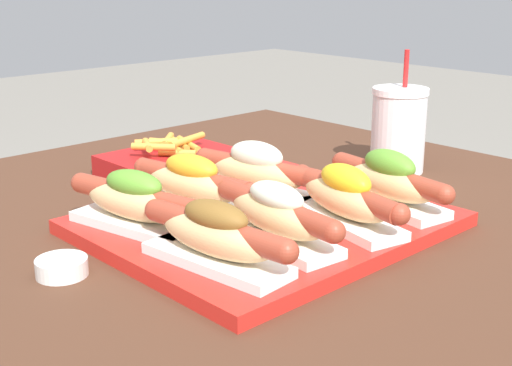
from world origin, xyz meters
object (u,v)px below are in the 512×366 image
Objects in this scene: hot_dog_3 at (389,181)px; hot_dog_5 at (194,184)px; hot_dog_1 at (276,215)px; hot_dog_0 at (216,235)px; hot_dog_4 at (135,201)px; hot_dog_2 at (346,197)px; hot_dog_6 at (257,171)px; serving_tray at (267,223)px; fries_basket at (169,161)px; drink_cup at (398,130)px; sauce_bowl at (62,266)px.

hot_dog_5 is (-0.20, 0.17, -0.00)m from hot_dog_3.
hot_dog_5 reaches higher than hot_dog_1.
hot_dog_0 is 0.15m from hot_dog_4.
hot_dog_6 is at bearing 90.55° from hot_dog_2.
serving_tray is 0.17m from hot_dog_3.
hot_dog_1 is 1.01× the size of hot_dog_5.
hot_dog_3 is 0.39m from fries_basket.
drink_cup reaches higher than hot_dog_0.
serving_tray is 1.96× the size of hot_dog_1.
fries_basket is (0.02, 0.22, -0.03)m from hot_dog_6.
hot_dog_4 is 0.13m from sauce_bowl.
hot_dog_4 reaches higher than sauce_bowl.
hot_dog_4 is 0.99× the size of hot_dog_5.
hot_dog_4 is 1.03× the size of fries_basket.
sauce_bowl is at bearing 161.92° from hot_dog_3.
hot_dog_2 is (0.20, -0.01, 0.00)m from hot_dog_0.
hot_dog_0 is 1.01× the size of hot_dog_6.
drink_cup reaches higher than hot_dog_1.
serving_tray is 0.36m from drink_cup.
hot_dog_6 reaches higher than hot_dog_2.
hot_dog_2 reaches higher than hot_dog_5.
hot_dog_6 reaches higher than hot_dog_1.
hot_dog_4 is at bearing 177.58° from hot_dog_6.
hot_dog_2 is (0.05, -0.09, 0.04)m from serving_tray.
sauce_bowl is 0.29× the size of drink_cup.
hot_dog_1 is 0.39m from fries_basket.
hot_dog_0 is 0.18m from sauce_bowl.
hot_dog_4 is 3.70× the size of sauce_bowl.
hot_dog_4 is 0.10m from hot_dog_5.
hot_dog_6 is at bearing -7.91° from hot_dog_5.
serving_tray is 0.27m from sauce_bowl.
hot_dog_3 is 1.00× the size of hot_dog_5.
hot_dog_5 is (0.00, 0.16, 0.00)m from hot_dog_1.
drink_cup is (0.40, 0.12, 0.02)m from hot_dog_1.
hot_dog_3 is at bearing -1.29° from hot_dog_0.
hot_dog_2 is 0.16m from hot_dog_6.
hot_dog_0 is 1.01× the size of hot_dog_4.
hot_dog_6 is at bearing 121.99° from hot_dog_3.
hot_dog_6 is 0.23m from fries_basket.
hot_dog_6 is at bearing 55.02° from serving_tray.
hot_dog_4 is (-0.15, 0.08, 0.04)m from serving_tray.
drink_cup is 0.38m from fries_basket.
hot_dog_1 is at bearing -126.13° from hot_dog_6.
hot_dog_2 reaches higher than sauce_bowl.
drink_cup is at bearing 8.14° from serving_tray.
hot_dog_4 is at bearing 13.48° from sauce_bowl.
hot_dog_1 is 1.01× the size of hot_dog_6.
hot_dog_0 and hot_dog_1 have the same top height.
hot_dog_5 is (-0.05, 0.08, 0.04)m from serving_tray.
hot_dog_1 is 0.42m from drink_cup.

